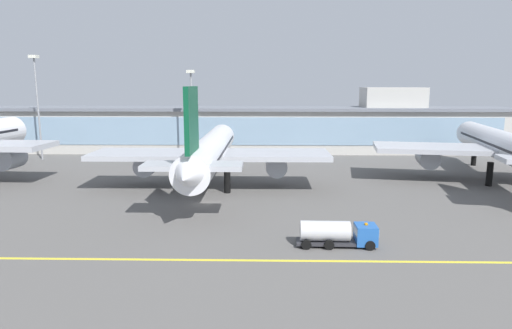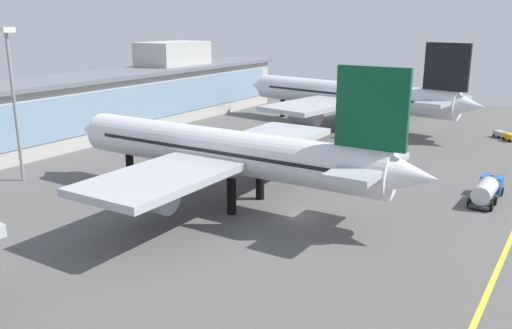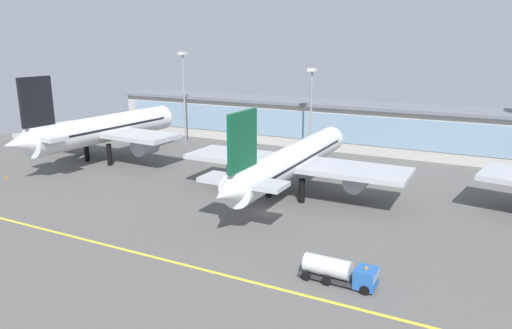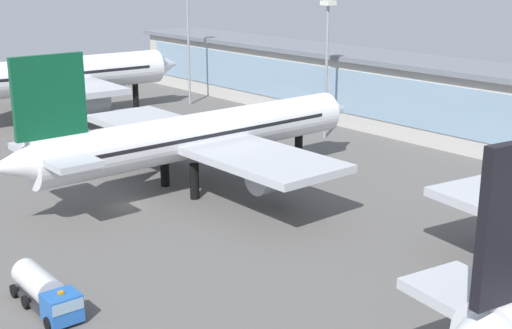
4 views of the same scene
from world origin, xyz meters
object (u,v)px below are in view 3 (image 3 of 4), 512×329
Objects in this scene: fuel_tanker_truck at (341,271)px; airliner_near_right at (292,161)px; airliner_near_left at (106,129)px; apron_light_mast_west at (311,99)px; apron_light_mast_centre at (184,85)px; safety_cone at (7,177)px.

airliner_near_right is at bearing 123.87° from fuel_tanker_truck.
airliner_near_right is 33.55m from fuel_tanker_truck.
airliner_near_left is 2.35× the size of apron_light_mast_west.
apron_light_mast_centre reaches higher than safety_cone.
airliner_near_left reaches higher than fuel_tanker_truck.
airliner_near_right is (49.05, -4.13, -1.09)m from airliner_near_left.
apron_light_mast_centre is at bearing 56.61° from airliner_near_right.
apron_light_mast_centre is at bearing 138.53° from fuel_tanker_truck.
airliner_near_right is 54.27m from apron_light_mast_centre.
airliner_near_right is at bearing -75.06° from apron_light_mast_west.
apron_light_mast_centre is at bearing -179.09° from apron_light_mast_west.
airliner_near_left is 48.96m from apron_light_mast_west.
airliner_near_left is 5.50× the size of fuel_tanker_truck.
apron_light_mast_centre is at bearing -7.11° from airliner_near_left.
safety_cone is (-74.55, 10.81, -1.21)m from fuel_tanker_truck.
airliner_near_left is 82.69× the size of safety_cone.
airliner_near_right is at bearing 16.77° from safety_cone.
airliner_near_right is 31.96m from apron_light_mast_west.
airliner_near_left is 0.97× the size of airliner_near_right.
fuel_tanker_truck is 0.43× the size of apron_light_mast_west.
safety_cone is (-56.52, -17.03, -6.21)m from airliner_near_right.
apron_light_mast_west is (-26.03, 57.83, 12.67)m from fuel_tanker_truck.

